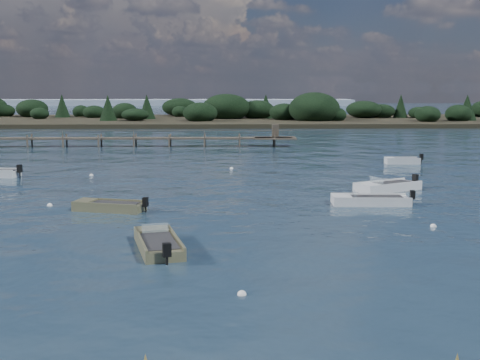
{
  "coord_description": "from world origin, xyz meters",
  "views": [
    {
      "loc": [
        -1.81,
        -25.55,
        7.05
      ],
      "look_at": [
        -1.02,
        14.0,
        1.0
      ],
      "focal_mm": 45.0,
      "sensor_mm": 36.0,
      "label": 1
    }
  ],
  "objects_px": {
    "dinghy_mid_white_b": "(387,188)",
    "dinghy_near_olive": "(158,246)",
    "dinghy_mid_white_a": "(370,202)",
    "jetty": "(65,139)",
    "tender_far_grey_b": "(402,162)",
    "dinghy_mid_grey": "(109,208)"
  },
  "relations": [
    {
      "from": "jetty",
      "to": "dinghy_near_olive",
      "type": "bearing_deg",
      "value": -70.54
    },
    {
      "from": "dinghy_mid_white_b",
      "to": "dinghy_mid_white_a",
      "type": "relative_size",
      "value": 1.0
    },
    {
      "from": "tender_far_grey_b",
      "to": "jetty",
      "type": "distance_m",
      "value": 40.42
    },
    {
      "from": "jetty",
      "to": "dinghy_mid_white_a",
      "type": "bearing_deg",
      "value": -52.65
    },
    {
      "from": "dinghy_mid_white_b",
      "to": "jetty",
      "type": "relative_size",
      "value": 0.08
    },
    {
      "from": "dinghy_mid_grey",
      "to": "dinghy_near_olive",
      "type": "bearing_deg",
      "value": -65.94
    },
    {
      "from": "dinghy_mid_white_b",
      "to": "dinghy_near_olive",
      "type": "bearing_deg",
      "value": -133.1
    },
    {
      "from": "dinghy_mid_white_a",
      "to": "dinghy_near_olive",
      "type": "xyz_separation_m",
      "value": [
        -11.81,
        -10.12,
        0.0
      ]
    },
    {
      "from": "dinghy_mid_white_a",
      "to": "dinghy_mid_white_b",
      "type": "bearing_deg",
      "value": 64.6
    },
    {
      "from": "dinghy_near_olive",
      "to": "jetty",
      "type": "distance_m",
      "value": 50.53
    },
    {
      "from": "dinghy_mid_grey",
      "to": "dinghy_mid_white_b",
      "type": "bearing_deg",
      "value": 20.15
    },
    {
      "from": "dinghy_mid_grey",
      "to": "dinghy_near_olive",
      "type": "height_order",
      "value": "dinghy_near_olive"
    },
    {
      "from": "dinghy_mid_white_b",
      "to": "dinghy_near_olive",
      "type": "distance_m",
      "value": 20.81
    },
    {
      "from": "tender_far_grey_b",
      "to": "jetty",
      "type": "xyz_separation_m",
      "value": [
        -36.38,
        17.61,
        0.81
      ]
    },
    {
      "from": "tender_far_grey_b",
      "to": "dinghy_mid_white_a",
      "type": "xyz_separation_m",
      "value": [
        -7.74,
        -19.91,
        -0.02
      ]
    },
    {
      "from": "dinghy_mid_white_a",
      "to": "tender_far_grey_b",
      "type": "bearing_deg",
      "value": 68.77
    },
    {
      "from": "tender_far_grey_b",
      "to": "dinghy_mid_grey",
      "type": "bearing_deg",
      "value": -137.44
    },
    {
      "from": "dinghy_mid_grey",
      "to": "jetty",
      "type": "bearing_deg",
      "value": 108.41
    },
    {
      "from": "jetty",
      "to": "tender_far_grey_b",
      "type": "bearing_deg",
      "value": -25.83
    },
    {
      "from": "dinghy_mid_white_b",
      "to": "jetty",
      "type": "xyz_separation_m",
      "value": [
        -31.05,
        32.45,
        0.82
      ]
    },
    {
      "from": "jetty",
      "to": "dinghy_mid_white_b",
      "type": "bearing_deg",
      "value": -46.26
    },
    {
      "from": "dinghy_mid_white_b",
      "to": "dinghy_near_olive",
      "type": "xyz_separation_m",
      "value": [
        -14.22,
        -15.19,
        -0.01
      ]
    }
  ]
}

